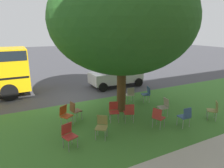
# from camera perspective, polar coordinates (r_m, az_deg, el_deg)

# --- Properties ---
(ground) EXTENTS (80.00, 80.00, 0.00)m
(ground) POSITION_cam_1_polar(r_m,az_deg,el_deg) (11.68, -9.33, -4.77)
(ground) COLOR #424247
(grass_verge) EXTENTS (48.00, 6.00, 0.01)m
(grass_verge) POSITION_cam_1_polar(r_m,az_deg,el_deg) (8.92, -2.86, -11.15)
(grass_verge) COLOR #3D752D
(grass_verge) RESTS_ON ground
(street_tree) EXTENTS (6.60, 6.60, 6.79)m
(street_tree) POSITION_cam_1_polar(r_m,az_deg,el_deg) (9.43, 2.93, 17.59)
(street_tree) COLOR brown
(street_tree) RESTS_ON ground
(chair_0) EXTENTS (0.53, 0.54, 0.88)m
(chair_0) POSITION_cam_1_polar(r_m,az_deg,el_deg) (8.80, 4.89, -7.85)
(chair_0) COLOR #B7332D
(chair_0) RESTS_ON ground
(chair_1) EXTENTS (0.59, 0.59, 0.88)m
(chair_1) POSITION_cam_1_polar(r_m,az_deg,el_deg) (10.14, 27.05, -6.36)
(chair_1) COLOR olive
(chair_1) RESTS_ON ground
(chair_2) EXTENTS (0.58, 0.58, 0.88)m
(chair_2) POSITION_cam_1_polar(r_m,az_deg,el_deg) (7.64, -2.96, -11.61)
(chair_2) COLOR olive
(chair_2) RESTS_ON ground
(chair_3) EXTENTS (0.53, 0.53, 0.88)m
(chair_3) POSITION_cam_1_polar(r_m,az_deg,el_deg) (8.95, 0.53, -7.40)
(chair_3) COLOR #B7332D
(chair_3) RESTS_ON ground
(chair_4) EXTENTS (0.51, 0.50, 0.88)m
(chair_4) POSITION_cam_1_polar(r_m,az_deg,el_deg) (11.40, 9.86, -2.54)
(chair_4) COLOR #335184
(chair_4) RESTS_ON ground
(chair_5) EXTENTS (0.43, 0.44, 0.88)m
(chair_5) POSITION_cam_1_polar(r_m,az_deg,el_deg) (8.93, 20.18, -8.45)
(chair_5) COLOR #335184
(chair_5) RESTS_ON ground
(chair_6) EXTENTS (0.57, 0.58, 0.88)m
(chair_6) POSITION_cam_1_polar(r_m,az_deg,el_deg) (8.77, -13.18, -8.33)
(chair_6) COLOR #C64C1E
(chair_6) RESTS_ON ground
(chair_7) EXTENTS (0.51, 0.51, 0.88)m
(chair_7) POSITION_cam_1_polar(r_m,az_deg,el_deg) (9.14, -10.60, -7.17)
(chair_7) COLOR brown
(chair_7) RESTS_ON ground
(chair_8) EXTENTS (0.53, 0.53, 0.88)m
(chair_8) POSITION_cam_1_polar(r_m,az_deg,el_deg) (7.21, -12.28, -13.72)
(chair_8) COLOR #B7332D
(chair_8) RESTS_ON ground
(chair_9) EXTENTS (0.54, 0.53, 0.88)m
(chair_9) POSITION_cam_1_polar(r_m,az_deg,el_deg) (8.53, 13.00, -9.00)
(chair_9) COLOR #B7332D
(chair_9) RESTS_ON ground
(chair_10) EXTENTS (0.49, 0.50, 0.88)m
(chair_10) POSITION_cam_1_polar(r_m,az_deg,el_deg) (11.15, 5.20, -2.78)
(chair_10) COLOR #ADA393
(chair_10) RESTS_ON ground
(chair_11) EXTENTS (0.48, 0.48, 0.88)m
(chair_11) POSITION_cam_1_polar(r_m,az_deg,el_deg) (9.73, 14.62, -5.99)
(chair_11) COLOR #ADA393
(chair_11) RESTS_ON ground
(parked_car) EXTENTS (3.70, 1.92, 1.65)m
(parked_car) POSITION_cam_1_polar(r_m,az_deg,el_deg) (14.36, 1.23, 2.72)
(parked_car) COLOR silver
(parked_car) RESTS_ON ground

